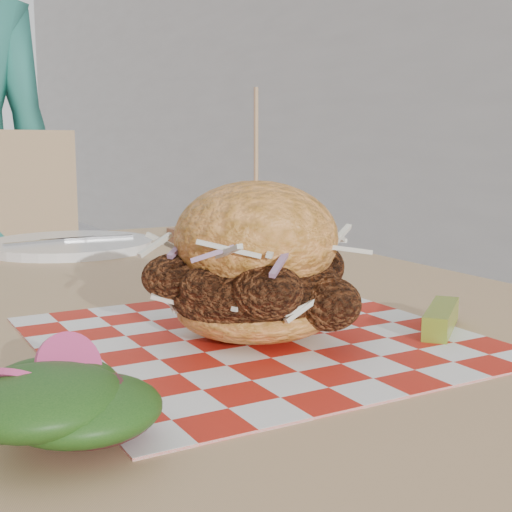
{
  "coord_description": "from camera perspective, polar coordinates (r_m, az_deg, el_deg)",
  "views": [
    {
      "loc": [
        -0.24,
        -0.86,
        0.92
      ],
      "look_at": [
        0.06,
        -0.33,
        0.82
      ],
      "focal_mm": 50.0,
      "sensor_mm": 36.0,
      "label": 1
    }
  ],
  "objects": [
    {
      "name": "paper_liner",
      "position": [
        0.64,
        0.0,
        -6.57
      ],
      "size": [
        0.36,
        0.36,
        0.0
      ],
      "primitive_type": "cube",
      "color": "red",
      "rests_on": "patio_table"
    },
    {
      "name": "sandwich",
      "position": [
        0.62,
        0.0,
        -1.16
      ],
      "size": [
        0.19,
        0.19,
        0.22
      ],
      "color": "#EF9343",
      "rests_on": "paper_liner"
    },
    {
      "name": "patio_table",
      "position": [
        0.85,
        -7.49,
        -8.25
      ],
      "size": [
        0.8,
        1.2,
        0.75
      ],
      "color": "tan",
      "rests_on": "ground"
    },
    {
      "name": "pickle_spear",
      "position": [
        0.68,
        14.59,
        -4.85
      ],
      "size": [
        0.09,
        0.08,
        0.02
      ],
      "primitive_type": "cube",
      "rotation": [
        0.0,
        0.0,
        0.68
      ],
      "color": "olive",
      "rests_on": "paper_liner"
    },
    {
      "name": "place_setting",
      "position": [
        1.2,
        -14.69,
        0.87
      ],
      "size": [
        0.27,
        0.27,
        0.02
      ],
      "color": "white",
      "rests_on": "patio_table"
    },
    {
      "name": "side_salad",
      "position": [
        0.45,
        -15.83,
        -11.9
      ],
      "size": [
        0.13,
        0.14,
        0.05
      ],
      "color": "#3F1419",
      "rests_on": "patio_table"
    },
    {
      "name": "kraft_tray",
      "position": [
        1.23,
        -2.87,
        2.1
      ],
      "size": [
        0.15,
        0.12,
        0.06
      ],
      "color": "#8E5B40",
      "rests_on": "patio_table"
    }
  ]
}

